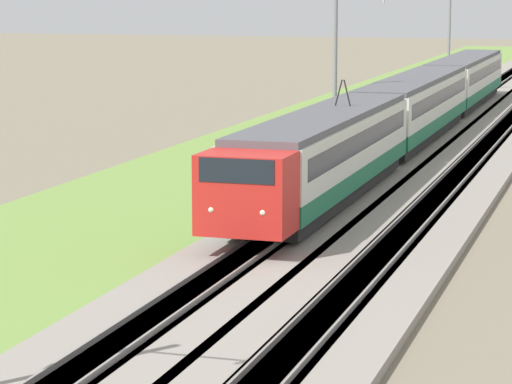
% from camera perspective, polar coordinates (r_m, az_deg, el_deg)
% --- Properties ---
extents(ballast_main, '(240.00, 4.40, 0.30)m').
position_cam_1_polar(ballast_main, '(63.31, 6.83, 1.90)').
color(ballast_main, gray).
rests_on(ballast_main, ground).
extents(ballast_adjacent, '(240.00, 4.40, 0.30)m').
position_cam_1_polar(ballast_adjacent, '(62.72, 10.49, 1.73)').
color(ballast_adjacent, gray).
rests_on(ballast_adjacent, ground).
extents(track_main, '(240.00, 1.57, 0.45)m').
position_cam_1_polar(track_main, '(63.31, 6.83, 1.91)').
color(track_main, '#4C4238').
rests_on(track_main, ground).
extents(track_adjacent, '(240.00, 1.57, 0.45)m').
position_cam_1_polar(track_adjacent, '(62.72, 10.49, 1.74)').
color(track_adjacent, '#4C4238').
rests_on(track_adjacent, ground).
extents(grass_verge, '(240.00, 10.80, 0.12)m').
position_cam_1_polar(grass_verge, '(64.87, 0.90, 2.07)').
color(grass_verge, olive).
rests_on(grass_verge, ground).
extents(passenger_train, '(62.91, 3.01, 4.84)m').
position_cam_1_polar(passenger_train, '(67.14, 7.50, 4.12)').
color(passenger_train, red).
rests_on(passenger_train, ground).
extents(catenary_mast_mid, '(0.22, 2.56, 9.07)m').
position_cam_1_polar(catenary_mast_mid, '(60.53, 3.79, 5.90)').
color(catenary_mast_mid, slate).
rests_on(catenary_mast_mid, ground).
extents(catenary_mast_far, '(0.22, 2.56, 8.89)m').
position_cam_1_polar(catenary_mast_far, '(99.20, 9.10, 7.17)').
color(catenary_mast_far, slate).
rests_on(catenary_mast_far, ground).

